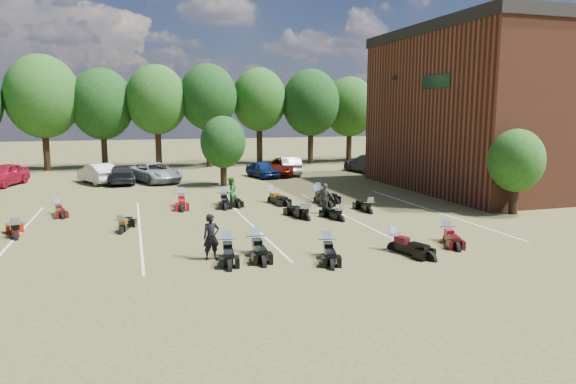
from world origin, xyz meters
name	(u,v)px	position (x,y,z in m)	size (l,w,h in m)	color
ground	(330,232)	(0.00, 0.00, 0.00)	(160.00, 160.00, 0.00)	brown
car_0	(4,175)	(-16.95, 19.94, 0.79)	(1.87, 4.64, 1.58)	maroon
car_1	(98,173)	(-10.63, 19.37, 0.74)	(1.56, 4.48, 1.48)	#B8B7BC
car_2	(155,173)	(-6.63, 18.71, 0.73)	(2.41, 5.22, 1.45)	#9A9EA3
car_3	(121,174)	(-9.00, 18.68, 0.67)	(1.89, 4.65, 1.35)	black
car_4	(263,169)	(1.76, 19.08, 0.65)	(1.53, 3.80, 1.30)	#0B1D53
car_5	(290,166)	(4.43, 20.33, 0.75)	(1.60, 4.58, 1.51)	beige
car_6	(282,167)	(3.60, 19.98, 0.71)	(2.36, 5.12, 1.42)	#570E05
car_7	(368,163)	(11.41, 19.89, 0.80)	(2.23, 5.50, 1.60)	#3A393F
person_black	(211,237)	(-5.63, -2.74, 0.82)	(0.60, 0.39, 1.65)	black
person_green	(231,192)	(-3.11, 6.89, 0.85)	(0.83, 0.64, 1.70)	#296D2A
person_grey	(325,198)	(1.28, 3.93, 0.78)	(0.92, 0.38, 1.57)	#5D5650
motorcycle_1	(227,256)	(-5.02, -2.47, 0.00)	(0.73, 2.28, 1.27)	black
motorcycle_3	(256,253)	(-3.92, -2.33, 0.00)	(0.74, 2.33, 1.30)	black
motorcycle_4	(327,255)	(-1.50, -3.45, 0.00)	(0.70, 2.21, 1.23)	black
motorcycle_5	(394,250)	(1.21, -3.54, 0.00)	(0.74, 2.32, 1.29)	black
motorcycle_6	(446,241)	(3.96, -2.85, 0.00)	(0.67, 2.11, 1.18)	#40090B
motorcycle_7	(16,239)	(-12.92, 2.58, 0.00)	(0.74, 2.33, 1.30)	maroon
motorcycle_8	(122,233)	(-8.75, 2.38, 0.00)	(0.66, 2.07, 1.16)	black
motorcycle_10	(303,219)	(-0.32, 2.86, 0.00)	(0.67, 2.09, 1.17)	black
motorcycle_11	(341,221)	(1.29, 1.91, 0.00)	(0.65, 2.05, 1.15)	black
motorcycle_12	(307,220)	(-0.19, 2.59, 0.00)	(0.70, 2.19, 1.22)	black
motorcycle_13	(369,213)	(3.48, 3.28, 0.00)	(0.68, 2.13, 1.19)	black
motorcycle_14	(58,214)	(-11.98, 7.84, 0.00)	(0.64, 2.00, 1.12)	#410B09
motorcycle_15	(181,206)	(-5.65, 8.35, 0.00)	(0.79, 2.47, 1.37)	maroon
motorcycle_16	(232,203)	(-2.81, 8.21, 0.00)	(0.67, 2.09, 1.16)	black
motorcycle_17	(271,202)	(-0.54, 7.99, 0.00)	(0.76, 2.37, 1.32)	black
motorcycle_18	(223,204)	(-3.32, 8.11, 0.00)	(0.77, 2.41, 1.34)	black
motorcycle_19	(317,202)	(2.04, 7.23, 0.00)	(0.78, 2.45, 1.36)	black
motorcycle_20	(319,199)	(2.47, 8.09, 0.00)	(0.78, 2.46, 1.37)	black
brick_building	(572,110)	(22.00, 9.00, 5.36)	(25.40, 15.20, 10.70)	brown
tree_line	(208,100)	(-1.00, 29.00, 6.31)	(56.00, 6.00, 9.79)	black
young_tree_near_building	(516,161)	(10.50, 1.00, 2.75)	(2.80, 2.80, 4.16)	black
young_tree_midfield	(223,142)	(-2.00, 15.50, 3.09)	(3.20, 3.20, 4.70)	black
parking_lines	(249,222)	(-3.00, 3.00, 0.01)	(20.10, 14.00, 0.01)	silver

